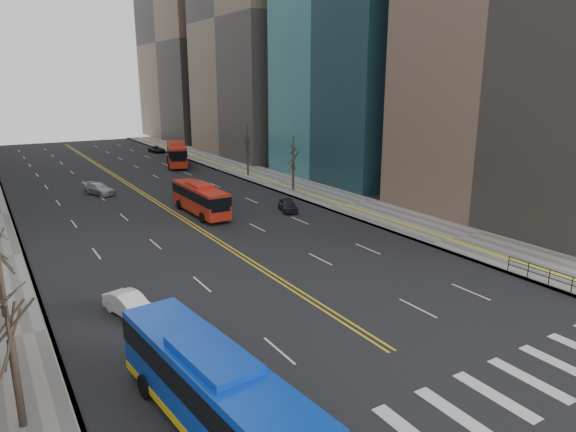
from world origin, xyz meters
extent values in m
plane|color=black|center=(0.00, 0.00, 0.00)|extent=(220.00, 220.00, 0.00)
cube|color=slate|center=(17.50, 45.00, 0.07)|extent=(7.00, 130.00, 0.15)
cube|color=silver|center=(-1.18, 0.00, 0.01)|extent=(0.70, 4.00, 0.01)
cube|color=silver|center=(1.18, 0.00, 0.01)|extent=(0.70, 4.00, 0.01)
cube|color=silver|center=(3.55, 0.00, 0.01)|extent=(0.70, 4.00, 0.01)
cube|color=silver|center=(5.91, 0.00, 0.01)|extent=(0.70, 4.00, 0.01)
cube|color=gold|center=(-0.20, 55.00, 0.01)|extent=(0.15, 100.00, 0.01)
cube|color=gold|center=(0.20, 55.00, 0.01)|extent=(0.15, 100.00, 0.01)
cube|color=#796654|center=(30.00, 71.00, 23.00)|extent=(20.00, 26.00, 46.00)
cube|color=brown|center=(29.00, 103.00, 21.00)|extent=(18.00, 30.00, 42.00)
cube|color=black|center=(14.30, 6.00, 1.15)|extent=(0.04, 6.00, 0.04)
cylinder|color=black|center=(14.30, 4.50, 0.65)|extent=(0.06, 0.06, 1.00)
cylinder|color=black|center=(14.30, 6.00, 0.65)|extent=(0.06, 0.06, 1.00)
cylinder|color=black|center=(14.30, 7.50, 0.65)|extent=(0.06, 0.06, 1.00)
cylinder|color=black|center=(14.30, 9.00, 0.65)|extent=(0.06, 0.06, 1.00)
cylinder|color=black|center=(-16.00, 8.00, 1.88)|extent=(0.28, 0.28, 3.75)
cylinder|color=black|center=(-16.00, 19.00, 1.95)|extent=(0.28, 0.28, 3.90)
cylinder|color=black|center=(16.00, 40.00, 1.75)|extent=(0.28, 0.28, 3.50)
cylinder|color=black|center=(16.00, 52.00, 1.88)|extent=(0.28, 0.28, 3.75)
cube|color=#0B38B1|center=(-9.83, 4.00, 1.74)|extent=(3.62, 11.95, 2.79)
cube|color=black|center=(-9.83, 4.00, 2.29)|extent=(3.68, 11.98, 1.00)
cube|color=#0B38B1|center=(-9.83, 4.00, 3.24)|extent=(2.36, 4.29, 0.40)
cube|color=yellow|center=(-9.83, 4.00, 0.55)|extent=(3.68, 11.98, 0.35)
cylinder|color=black|center=(-11.42, 7.62, 0.50)|extent=(0.40, 1.03, 1.00)
cylinder|color=black|center=(-8.98, 7.87, 0.50)|extent=(0.40, 1.03, 1.00)
cube|color=red|center=(2.17, 35.21, 1.59)|extent=(2.27, 9.72, 2.47)
cube|color=black|center=(2.17, 35.21, 2.10)|extent=(2.33, 9.74, 0.90)
cube|color=red|center=(2.17, 35.21, 2.92)|extent=(1.79, 3.41, 0.40)
cylinder|color=black|center=(1.09, 32.10, 0.50)|extent=(0.31, 1.00, 1.00)
cylinder|color=black|center=(3.30, 32.11, 0.50)|extent=(0.31, 1.00, 1.00)
cylinder|color=black|center=(1.05, 38.31, 0.50)|extent=(0.31, 1.00, 1.00)
cylinder|color=black|center=(3.25, 38.32, 0.50)|extent=(0.31, 1.00, 1.00)
cube|color=red|center=(10.65, 66.10, 1.85)|extent=(5.88, 11.80, 3.01)
cube|color=black|center=(10.65, 66.10, 2.43)|extent=(5.94, 11.84, 1.07)
cube|color=red|center=(10.65, 66.10, 3.46)|extent=(3.19, 4.47, 0.40)
cylinder|color=black|center=(8.32, 62.95, 0.50)|extent=(0.58, 1.04, 1.00)
cylinder|color=black|center=(10.82, 62.19, 0.50)|extent=(0.58, 1.04, 1.00)
cylinder|color=black|center=(10.47, 70.02, 0.50)|extent=(0.58, 1.04, 1.00)
cylinder|color=black|center=(12.98, 69.25, 0.50)|extent=(0.58, 1.04, 1.00)
imported|color=white|center=(-9.91, 15.79, 0.64)|extent=(2.39, 4.12, 1.28)
imported|color=black|center=(10.24, 31.75, 0.63)|extent=(2.60, 4.01, 1.27)
imported|color=#ACADB2|center=(-4.50, 50.10, 0.65)|extent=(3.46, 4.84, 1.30)
imported|color=black|center=(12.50, 82.46, 0.59)|extent=(2.46, 4.42, 1.17)
camera|label=1|loc=(-16.14, -11.66, 12.85)|focal=32.00mm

